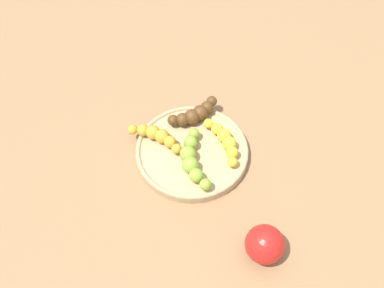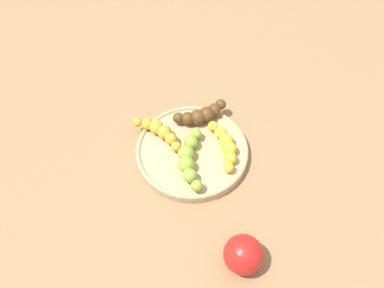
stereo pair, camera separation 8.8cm
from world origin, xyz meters
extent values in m
plane|color=#936D47|center=(0.00, 0.00, 0.00)|extent=(2.40, 2.40, 0.00)
cylinder|color=tan|center=(0.00, 0.00, 0.01)|extent=(0.24, 0.24, 0.02)
torus|color=tan|center=(0.00, 0.00, 0.02)|extent=(0.24, 0.24, 0.01)
sphere|color=#8CAD38|center=(0.02, -0.02, 0.04)|extent=(0.02, 0.02, 0.02)
sphere|color=#8CAD38|center=(0.01, 0.00, 0.04)|extent=(0.03, 0.03, 0.03)
sphere|color=#8CAD38|center=(-0.02, 0.02, 0.04)|extent=(0.03, 0.03, 0.03)
sphere|color=#8CAD38|center=(-0.04, 0.03, 0.04)|extent=(0.03, 0.03, 0.03)
sphere|color=#8CAD38|center=(-0.07, 0.03, 0.04)|extent=(0.03, 0.03, 0.03)
sphere|color=#8CAD38|center=(-0.10, 0.03, 0.04)|extent=(0.02, 0.02, 0.02)
sphere|color=yellow|center=(-0.08, -0.05, 0.03)|extent=(0.02, 0.02, 0.02)
sphere|color=yellow|center=(-0.06, -0.06, 0.03)|extent=(0.03, 0.03, 0.03)
sphere|color=yellow|center=(-0.04, -0.07, 0.03)|extent=(0.03, 0.03, 0.03)
sphere|color=yellow|center=(-0.02, -0.07, 0.03)|extent=(0.03, 0.03, 0.03)
sphere|color=yellow|center=(0.01, -0.07, 0.03)|extent=(0.03, 0.03, 0.03)
sphere|color=yellow|center=(0.03, -0.06, 0.03)|extent=(0.02, 0.02, 0.02)
sphere|color=#593819|center=(0.08, 0.00, 0.04)|extent=(0.02, 0.02, 0.02)
sphere|color=#593819|center=(0.07, -0.02, 0.04)|extent=(0.03, 0.03, 0.03)
sphere|color=#593819|center=(0.06, -0.04, 0.04)|extent=(0.03, 0.03, 0.03)
sphere|color=#593819|center=(0.06, -0.06, 0.04)|extent=(0.03, 0.03, 0.03)
sphere|color=#593819|center=(0.07, -0.08, 0.04)|extent=(0.03, 0.03, 0.03)
sphere|color=#593819|center=(0.08, -0.10, 0.04)|extent=(0.02, 0.02, 0.02)
sphere|color=gold|center=(0.01, 0.03, 0.03)|extent=(0.02, 0.02, 0.02)
sphere|color=gold|center=(0.03, 0.03, 0.03)|extent=(0.03, 0.03, 0.03)
sphere|color=gold|center=(0.05, 0.04, 0.03)|extent=(0.03, 0.03, 0.03)
sphere|color=gold|center=(0.07, 0.05, 0.03)|extent=(0.03, 0.03, 0.03)
sphere|color=gold|center=(0.09, 0.07, 0.03)|extent=(0.03, 0.03, 0.03)
sphere|color=gold|center=(0.10, 0.09, 0.03)|extent=(0.02, 0.02, 0.02)
sphere|color=red|center=(-0.25, 0.01, 0.04)|extent=(0.07, 0.07, 0.07)
camera|label=1|loc=(-0.44, 0.28, 0.76)|focal=39.75mm
camera|label=2|loc=(-0.48, 0.20, 0.76)|focal=39.75mm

